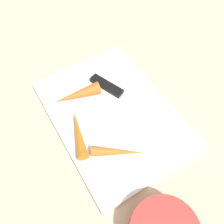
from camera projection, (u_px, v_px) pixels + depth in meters
The scene contains 6 objects.
ground_plane at pixel (112, 115), 0.53m from camera, with size 1.40×1.40×0.00m, color #C6B793.
cutting_board at pixel (112, 113), 0.53m from camera, with size 0.36×0.26×0.01m, color white.
knife at pixel (111, 88), 0.55m from camera, with size 0.19×0.09×0.01m.
carrot_shortest at pixel (118, 152), 0.46m from camera, with size 0.02×0.02×0.11m, color orange.
carrot_longest at pixel (78, 133), 0.48m from camera, with size 0.02×0.02×0.12m, color orange.
carrot_medium at pixel (78, 95), 0.53m from camera, with size 0.03×0.03×0.11m, color orange.
Camera 1 is at (0.24, -0.15, 0.45)m, focal length 35.71 mm.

